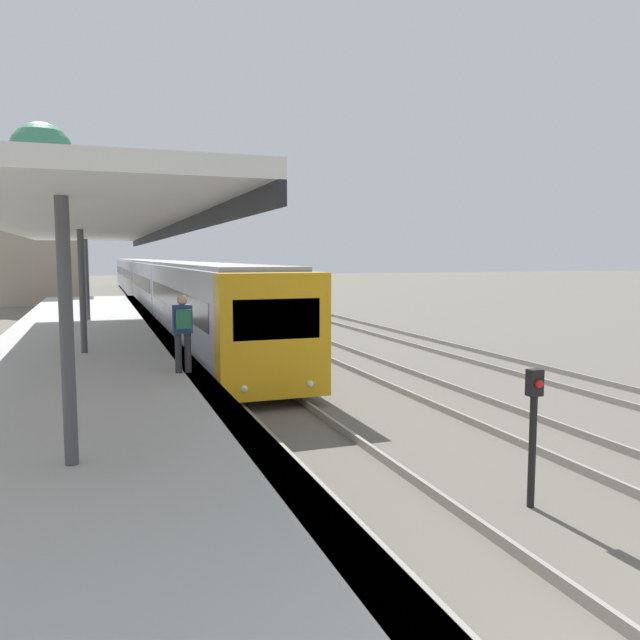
% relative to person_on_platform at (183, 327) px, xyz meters
% --- Properties ---
extents(platform_canopy, '(4.00, 23.05, 3.36)m').
position_rel_person_on_platform_xyz_m(platform_canopy, '(-1.99, 3.70, 2.25)').
color(platform_canopy, beige).
rests_on(platform_canopy, station_platform).
extents(person_on_platform, '(0.40, 0.40, 1.66)m').
position_rel_person_on_platform_xyz_m(person_on_platform, '(0.00, 0.00, 0.00)').
color(person_on_platform, '#2D2D33').
rests_on(person_on_platform, station_platform).
extents(train_near, '(2.53, 66.48, 3.17)m').
position_rel_person_on_platform_xyz_m(train_near, '(1.99, 32.95, -0.17)').
color(train_near, gold).
rests_on(train_near, ground_plane).
extents(signal_post_near, '(0.20, 0.21, 1.91)m').
position_rel_person_on_platform_xyz_m(signal_post_near, '(3.79, -6.56, -0.75)').
color(signal_post_near, black).
rests_on(signal_post_near, ground_plane).
extents(distant_domed_building, '(5.66, 5.66, 12.90)m').
position_rel_person_on_platform_xyz_m(distant_domed_building, '(-5.05, 35.96, 4.11)').
color(distant_domed_building, gray).
rests_on(distant_domed_building, ground_plane).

